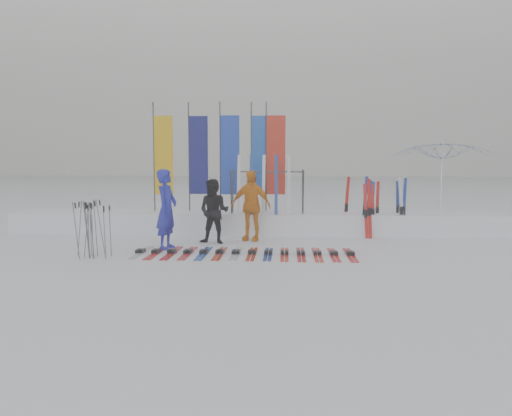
# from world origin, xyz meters

# --- Properties ---
(ground) EXTENTS (120.00, 120.00, 0.00)m
(ground) POSITION_xyz_m (0.00, 0.00, 0.00)
(ground) COLOR white
(ground) RESTS_ON ground
(snow_bank) EXTENTS (14.00, 1.60, 0.60)m
(snow_bank) POSITION_xyz_m (0.00, 4.60, 0.30)
(snow_bank) COLOR white
(snow_bank) RESTS_ON ground
(person_blue) EXTENTS (0.55, 0.75, 1.89)m
(person_blue) POSITION_xyz_m (-1.93, 1.77, 0.94)
(person_blue) COLOR #1E23AF
(person_blue) RESTS_ON ground
(person_black) EXTENTS (0.89, 0.75, 1.63)m
(person_black) POSITION_xyz_m (-0.92, 2.57, 0.81)
(person_black) COLOR black
(person_black) RESTS_ON ground
(person_yellow) EXTENTS (1.16, 0.72, 1.84)m
(person_yellow) POSITION_xyz_m (-0.03, 3.13, 0.92)
(person_yellow) COLOR orange
(person_yellow) RESTS_ON ground
(tent_canopy) EXTENTS (3.25, 3.30, 2.77)m
(tent_canopy) POSITION_xyz_m (5.70, 5.90, 1.39)
(tent_canopy) COLOR white
(tent_canopy) RESTS_ON ground
(ski_row) EXTENTS (4.88, 1.70, 0.07)m
(ski_row) POSITION_xyz_m (-0.04, 1.18, 0.03)
(ski_row) COLOR #B4B7BC
(ski_row) RESTS_ON ground
(pole_cluster) EXTENTS (0.81, 0.62, 1.25)m
(pole_cluster) POSITION_xyz_m (-3.30, 0.60, 0.60)
(pole_cluster) COLOR #595B60
(pole_cluster) RESTS_ON ground
(feather_flags) EXTENTS (3.88, 0.23, 3.20)m
(feather_flags) POSITION_xyz_m (-0.92, 4.85, 2.24)
(feather_flags) COLOR #383A3F
(feather_flags) RESTS_ON ground
(ski_rack) EXTENTS (2.04, 0.80, 1.23)m
(ski_rack) POSITION_xyz_m (0.36, 4.20, 1.38)
(ski_rack) COLOR #383A3F
(ski_rack) RESTS_ON ground
(upright_skis) EXTENTS (1.57, 1.15, 1.69)m
(upright_skis) POSITION_xyz_m (3.46, 4.16, 0.79)
(upright_skis) COLOR navy
(upright_skis) RESTS_ON ground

